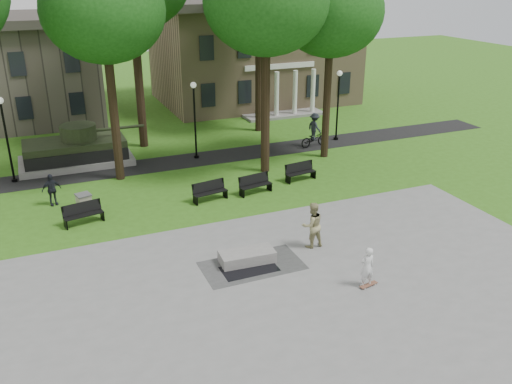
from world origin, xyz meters
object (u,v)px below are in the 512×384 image
(concrete_block, at_px, (247,256))
(trash_bin, at_px, (84,203))
(friend_watching, at_px, (312,225))
(cyclist, at_px, (314,133))
(park_bench_0, at_px, (83,213))
(skateboarder, at_px, (367,267))

(concrete_block, height_order, trash_bin, trash_bin)
(friend_watching, relative_size, trash_bin, 2.08)
(cyclist, height_order, park_bench_0, cyclist)
(trash_bin, bearing_deg, park_bench_0, -97.99)
(skateboarder, relative_size, cyclist, 0.71)
(concrete_block, bearing_deg, cyclist, 51.89)
(concrete_block, xyz_separation_m, park_bench_0, (-5.63, 6.24, 0.28))
(skateboarder, bearing_deg, cyclist, -111.47)
(friend_watching, bearing_deg, concrete_block, 0.52)
(friend_watching, bearing_deg, trash_bin, -43.12)
(skateboarder, xyz_separation_m, cyclist, (6.39, 15.84, 0.10))
(concrete_block, relative_size, park_bench_0, 1.19)
(skateboarder, height_order, trash_bin, skateboarder)
(friend_watching, relative_size, park_bench_0, 1.08)
(skateboarder, distance_m, friend_watching, 3.54)
(skateboarder, bearing_deg, concrete_block, -44.33)
(skateboarder, distance_m, trash_bin, 14.00)
(concrete_block, distance_m, friend_watching, 3.10)
(cyclist, xyz_separation_m, trash_bin, (-15.24, -5.00, -0.43))
(trash_bin, bearing_deg, concrete_block, -53.84)
(skateboarder, height_order, cyclist, cyclist)
(friend_watching, height_order, park_bench_0, friend_watching)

